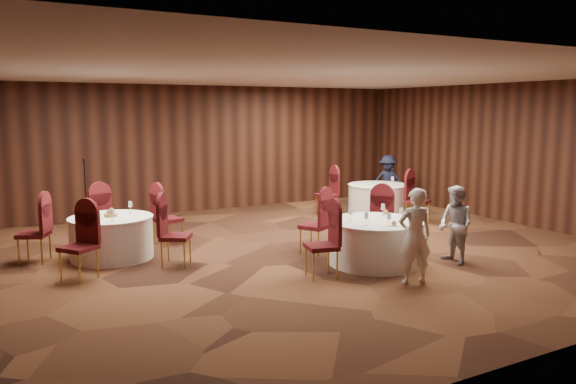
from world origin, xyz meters
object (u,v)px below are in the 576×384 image
table_right (378,199)px  woman_a (415,236)px  mic_stand (87,211)px  man_c (388,181)px  table_main (375,242)px  woman_b (456,225)px  table_left (112,237)px

table_right → woman_a: size_ratio=1.04×
mic_stand → man_c: size_ratio=1.13×
table_main → woman_a: size_ratio=1.11×
table_main → table_right: (2.92, 3.68, 0.00)m
table_main → table_right: bearing=51.6°
woman_b → table_left: bearing=-116.0°
woman_a → man_c: bearing=-108.4°
table_main → man_c: man_c is taller
woman_a → woman_b: (1.37, 0.53, -0.06)m
man_c → table_right: bearing=-94.6°
woman_a → table_right: bearing=-105.4°
table_left → man_c: 7.89m
mic_stand → table_left: bearing=-89.3°
table_left → table_right: bearing=9.9°
table_left → mic_stand: 2.39m
table_left → table_right: same height
table_left → woman_a: bearing=-45.1°
table_main → woman_b: (1.20, -0.63, 0.29)m
table_left → table_right: size_ratio=0.96×
mic_stand → woman_a: bearing=-58.7°
table_right → man_c: 1.21m
mic_stand → woman_b: 7.49m
table_right → woman_a: (-3.09, -4.85, 0.35)m
man_c → mic_stand: bearing=-137.6°
mic_stand → woman_b: (5.05, -5.53, 0.21)m
table_right → mic_stand: mic_stand is taller
woman_b → man_c: size_ratio=0.96×
table_main → table_left: size_ratio=1.11×
mic_stand → table_main: bearing=-51.8°
mic_stand → woman_a: size_ratio=1.08×
table_left → mic_stand: size_ratio=0.92×
table_main → woman_b: woman_b is taller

